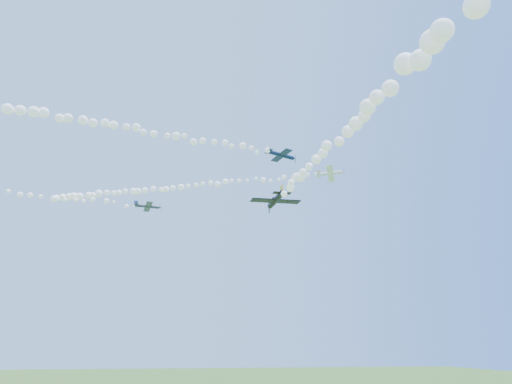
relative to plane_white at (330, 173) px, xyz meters
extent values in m
cylinder|color=white|center=(-0.22, 0.09, -0.01)|extent=(6.60, 1.81, 1.16)
cone|color=white|center=(3.03, -1.25, 0.12)|extent=(0.90, 0.98, 0.90)
cone|color=#A91336|center=(3.48, -1.44, 0.14)|extent=(0.37, 0.35, 0.32)
cube|color=black|center=(3.36, -1.39, 0.13)|extent=(0.23, 0.66, 2.03)
cube|color=white|center=(0.02, -0.04, -0.13)|extent=(4.54, 7.81, 2.21)
cube|color=white|center=(-2.92, 1.22, -0.07)|extent=(1.92, 2.89, 0.82)
cube|color=#A91336|center=(-2.97, 1.40, 0.50)|extent=(1.07, 0.80, 1.32)
sphere|color=black|center=(0.65, -0.16, 0.42)|extent=(1.06, 1.18, 0.98)
cylinder|color=#0E1C3D|center=(-17.02, -12.82, -1.56)|extent=(7.02, 2.14, 1.60)
cone|color=#0E1C3D|center=(-13.40, -11.97, -1.90)|extent=(1.03, 1.06, 1.00)
cone|color=white|center=(-12.90, -11.85, -1.95)|extent=(0.42, 0.38, 0.35)
cube|color=black|center=(-13.03, -11.88, -1.94)|extent=(0.32, 0.25, 2.19)
cube|color=#0E1C3D|center=(-16.75, -12.75, -1.72)|extent=(3.58, 8.68, 0.81)
cube|color=#0E1C3D|center=(-20.02, -13.52, -1.21)|extent=(1.62, 3.13, 0.36)
cube|color=white|center=(-20.05, -13.57, -0.57)|extent=(1.22, 0.40, 1.48)
sphere|color=black|center=(-16.03, -12.61, -1.21)|extent=(1.07, 1.02, 0.95)
cylinder|color=#34384C|center=(-48.20, 0.08, -12.10)|extent=(5.83, 2.18, 0.92)
cone|color=#34384C|center=(-45.12, 0.68, -12.05)|extent=(0.86, 0.91, 0.79)
cone|color=navy|center=(-44.69, 0.76, -12.04)|extent=(0.35, 0.33, 0.28)
cube|color=black|center=(-44.80, 0.74, -12.04)|extent=(0.12, 0.22, 1.84)
cube|color=#34384C|center=(-47.96, 0.12, -12.21)|extent=(2.79, 7.29, 0.51)
cube|color=#34384C|center=(-50.76, -0.42, -12.10)|extent=(1.29, 2.62, 0.21)
cube|color=navy|center=(-50.85, -0.41, -11.57)|extent=(0.95, 0.31, 1.18)
sphere|color=black|center=(-47.40, 0.25, -11.72)|extent=(0.83, 0.85, 0.74)
cylinder|color=black|center=(-23.76, -38.04, -21.84)|extent=(1.87, 6.91, 1.07)
cone|color=black|center=(-24.13, -34.36, -21.90)|extent=(1.01, 0.93, 0.92)
cone|color=yellow|center=(-24.18, -33.85, -21.91)|extent=(0.36, 0.39, 0.32)
cube|color=black|center=(-24.16, -33.99, -21.91)|extent=(0.25, 0.10, 2.17)
cube|color=black|center=(-23.79, -37.76, -21.98)|extent=(8.55, 2.53, 0.50)
cube|color=black|center=(-23.47, -41.10, -21.73)|extent=(3.04, 1.25, 0.22)
cube|color=yellow|center=(-23.48, -41.18, -21.10)|extent=(0.26, 1.10, 1.39)
sphere|color=black|center=(-23.88, -37.07, -21.42)|extent=(0.93, 0.91, 0.86)
camera|label=1|loc=(-38.20, -103.84, -44.83)|focal=30.00mm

